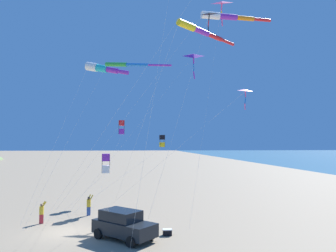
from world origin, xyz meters
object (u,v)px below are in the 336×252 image
object	(u,v)px
kite_windsock_rainbow_low_near	(101,68)
kite_box_small_distant	(121,127)
person_adult_flyer	(89,204)
parked_car	(123,224)
person_child_green_jacket	(42,212)
kite_delta_yellow_midlevel	(209,15)
kite_windsock_teal_far_right	(227,17)
kite_windsock_long_streamer_right	(200,31)
cooler_box	(167,232)
kite_delta_red_high_left	(244,92)
kite_box_orange_high_right	(106,163)
kite_delta_white_trailing	(222,3)
kite_delta_blue_topmost	(193,56)
kite_windsock_checkered_midright	(127,65)
kite_box_purple_drifting	(162,141)

from	to	relation	value
kite_windsock_rainbow_low_near	kite_box_small_distant	world-z (taller)	kite_windsock_rainbow_low_near
person_adult_flyer	kite_windsock_rainbow_low_near	xyz separation A→B (m)	(0.53, 3.38, 12.87)
parked_car	kite_windsock_rainbow_low_near	world-z (taller)	kite_windsock_rainbow_low_near
person_child_green_jacket	kite_box_small_distant	xyz separation A→B (m)	(5.65, 10.12, 7.21)
person_child_green_jacket	kite_windsock_rainbow_low_near	xyz separation A→B (m)	(3.77, 5.90, 12.91)
person_child_green_jacket	kite_delta_yellow_midlevel	size ratio (longest dim) A/B	0.11
kite_windsock_teal_far_right	kite_windsock_long_streamer_right	distance (m)	5.54
cooler_box	kite_delta_red_high_left	world-z (taller)	kite_delta_red_high_left
kite_delta_red_high_left	kite_box_small_distant	distance (m)	15.97
person_child_green_jacket	kite_windsock_rainbow_low_near	world-z (taller)	kite_windsock_rainbow_low_near
kite_box_orange_high_right	parked_car	bearing A→B (deg)	-76.90
parked_car	kite_delta_white_trailing	world-z (taller)	kite_delta_white_trailing
kite_delta_red_high_left	kite_delta_yellow_midlevel	bearing A→B (deg)	-156.99
person_child_green_jacket	kite_delta_red_high_left	size ratio (longest dim) A/B	0.14
parked_car	person_child_green_jacket	bearing A→B (deg)	144.34
person_adult_flyer	kite_delta_blue_topmost	size ratio (longest dim) A/B	0.10
kite_delta_yellow_midlevel	person_adult_flyer	bearing A→B (deg)	148.34
parked_car	kite_delta_red_high_left	bearing A→B (deg)	16.27
kite_delta_yellow_midlevel	kite_box_small_distant	size ratio (longest dim) A/B	1.80
cooler_box	kite_delta_blue_topmost	xyz separation A→B (m)	(4.30, 13.21, 16.08)
kite_delta_red_high_left	kite_windsock_checkered_midright	xyz separation A→B (m)	(-9.33, 4.18, 2.98)
kite_windsock_rainbow_low_near	kite_windsock_checkered_midright	distance (m)	4.62
kite_delta_white_trailing	kite_windsock_checkered_midright	xyz separation A→B (m)	(-9.74, -3.54, -7.73)
person_adult_flyer	kite_box_purple_drifting	world-z (taller)	kite_box_purple_drifting
kite_windsock_long_streamer_right	kite_delta_yellow_midlevel	bearing A→B (deg)	-88.82
parked_car	kite_delta_red_high_left	xyz separation A→B (m)	(9.28, 2.71, 9.40)
kite_delta_white_trailing	cooler_box	bearing A→B (deg)	-124.41
parked_car	kite_box_purple_drifting	world-z (taller)	kite_box_purple_drifting
kite_delta_red_high_left	kite_windsock_long_streamer_right	world-z (taller)	kite_windsock_long_streamer_right
kite_box_small_distant	parked_car	bearing A→B (deg)	-86.54
person_child_green_jacket	kite_box_purple_drifting	xyz separation A→B (m)	(10.19, 9.04, 5.63)
person_child_green_jacket	kite_box_small_distant	bearing A→B (deg)	60.84
kite_delta_red_high_left	parked_car	bearing A→B (deg)	-163.73
person_adult_flyer	kite_delta_white_trailing	xyz separation A→B (m)	(12.99, 3.22, 20.10)
kite_delta_white_trailing	kite_box_small_distant	xyz separation A→B (m)	(-10.59, 4.39, -12.93)
kite_windsock_long_streamer_right	kite_box_purple_drifting	bearing A→B (deg)	104.77
kite_windsock_teal_far_right	kite_windsock_rainbow_low_near	bearing A→B (deg)	167.55
kite_delta_yellow_midlevel	kite_windsock_rainbow_low_near	bearing A→B (deg)	134.08
kite_delta_white_trailing	kite_windsock_teal_far_right	xyz separation A→B (m)	(-0.25, -2.53, -2.51)
kite_delta_white_trailing	kite_box_orange_high_right	bearing A→B (deg)	-171.01
cooler_box	kite_windsock_teal_far_right	size ratio (longest dim) A/B	0.03
kite_windsock_checkered_midright	kite_box_orange_high_right	bearing A→B (deg)	139.11
kite_box_purple_drifting	kite_delta_red_high_left	bearing A→B (deg)	-62.92
kite_windsock_checkered_midright	kite_delta_yellow_midlevel	distance (m)	8.65
kite_delta_white_trailing	kite_windsock_checkered_midright	size ratio (longest dim) A/B	1.56
cooler_box	kite_delta_yellow_midlevel	distance (m)	15.94
kite_windsock_rainbow_low_near	kite_windsock_long_streamer_right	world-z (taller)	kite_windsock_long_streamer_right
cooler_box	kite_delta_white_trailing	world-z (taller)	kite_delta_white_trailing
kite_windsock_checkered_midright	parked_car	bearing A→B (deg)	-89.62
person_child_green_jacket	kite_windsock_checkered_midright	size ratio (longest dim) A/B	0.12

